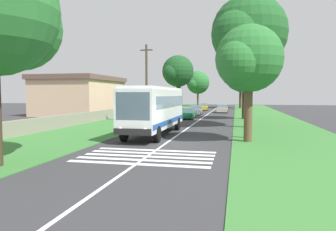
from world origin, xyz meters
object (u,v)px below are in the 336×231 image
(trailing_car_0, at_px, (188,114))
(trailing_car_1, at_px, (196,111))
(roadside_building, at_px, (81,95))
(trailing_car_3, at_px, (203,107))
(roadside_tree_left_3, at_px, (179,71))
(pedestrian, at_px, (249,126))
(coach_bus, at_px, (155,108))
(trailing_car_2, at_px, (222,109))
(roadside_tree_right_0, at_px, (243,76))
(roadside_tree_left_2, at_px, (198,83))
(roadside_tree_right_1, at_px, (247,36))
(roadside_tree_right_2, at_px, (247,61))
(roadside_tree_right_3, at_px, (240,77))
(roadside_tree_left_0, at_px, (177,72))
(utility_pole, at_px, (147,82))

(trailing_car_0, height_order, trailing_car_1, same)
(roadside_building, bearing_deg, trailing_car_3, -48.12)
(roadside_tree_left_3, bearing_deg, pedestrian, -162.44)
(trailing_car_1, xyz_separation_m, pedestrian, (-25.44, -7.04, 0.24))
(coach_bus, relative_size, trailing_car_2, 2.60)
(roadside_tree_right_0, relative_size, roadside_building, 0.55)
(trailing_car_3, distance_m, roadside_tree_left_2, 21.76)
(trailing_car_3, bearing_deg, roadside_tree_right_1, -166.62)
(roadside_tree_left_3, xyz_separation_m, roadside_tree_right_2, (-39.12, -11.61, -2.26))
(pedestrian, bearing_deg, roadside_tree_right_3, 0.24)
(roadside_tree_left_3, bearing_deg, roadside_tree_right_1, -158.28)
(roadside_tree_left_0, height_order, roadside_tree_right_3, roadside_tree_right_3)
(roadside_tree_left_0, distance_m, pedestrian, 31.17)
(trailing_car_0, bearing_deg, roadside_building, 73.30)
(trailing_car_3, height_order, roadside_tree_right_1, roadside_tree_right_1)
(trailing_car_1, distance_m, trailing_car_2, 7.70)
(roadside_tree_right_0, distance_m, roadside_building, 25.48)
(trailing_car_1, xyz_separation_m, roadside_tree_left_0, (3.26, 3.53, 6.23))
(roadside_tree_left_0, bearing_deg, roadside_tree_left_2, 0.55)
(coach_bus, bearing_deg, roadside_tree_right_0, -21.96)
(trailing_car_2, distance_m, pedestrian, 32.32)
(trailing_car_2, bearing_deg, roadside_tree_left_0, 115.26)
(trailing_car_2, relative_size, utility_pole, 0.50)
(coach_bus, height_order, trailing_car_1, coach_bus)
(roadside_tree_right_0, relative_size, utility_pole, 0.92)
(roadside_tree_right_1, relative_size, roadside_building, 0.86)
(roadside_tree_right_0, bearing_deg, roadside_tree_right_1, -179.74)
(trailing_car_1, xyz_separation_m, roadside_tree_right_3, (24.96, -6.83, 6.49))
(coach_bus, xyz_separation_m, utility_pole, (9.81, 3.52, 2.35))
(coach_bus, xyz_separation_m, roadside_tree_right_0, (17.57, -7.08, 3.36))
(utility_pole, bearing_deg, roadside_tree_right_3, -14.70)
(roadside_building, bearing_deg, roadside_tree_left_3, -41.85)
(trailing_car_1, bearing_deg, roadside_tree_right_3, -15.31)
(trailing_car_0, distance_m, utility_pole, 8.62)
(roadside_tree_right_0, xyz_separation_m, roadside_building, (4.46, 24.96, -2.48))
(roadside_tree_right_1, xyz_separation_m, roadside_building, (15.00, 25.01, -5.68))
(roadside_tree_right_0, height_order, pedestrian, roadside_tree_right_0)
(roadside_tree_right_0, bearing_deg, roadside_tree_left_0, 45.25)
(trailing_car_2, bearing_deg, trailing_car_1, 150.56)
(trailing_car_0, xyz_separation_m, trailing_car_3, (21.24, 0.31, 0.00))
(trailing_car_1, height_order, roadside_tree_right_2, roadside_tree_right_2)
(coach_bus, xyz_separation_m, roadside_tree_right_1, (7.02, -7.13, 6.56))
(trailing_car_0, xyz_separation_m, roadside_tree_right_0, (0.94, -6.98, 4.84))
(roadside_tree_right_0, height_order, roadside_tree_right_2, roadside_tree_right_0)
(trailing_car_1, relative_size, roadside_building, 0.30)
(roadside_tree_left_0, xyz_separation_m, pedestrian, (-28.70, -10.57, -5.99))
(utility_pole, height_order, roadside_building, utility_pole)
(roadside_tree_right_3, bearing_deg, pedestrian, -179.76)
(roadside_tree_right_2, distance_m, roadside_building, 34.86)
(trailing_car_0, height_order, trailing_car_3, same)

